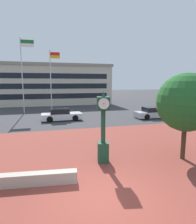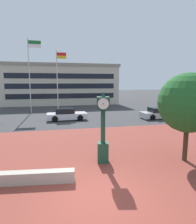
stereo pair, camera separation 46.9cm
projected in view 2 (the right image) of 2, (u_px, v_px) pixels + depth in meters
The scene contains 10 objects.
ground_plane at pixel (98, 197), 6.78m from camera, with size 200.00×200.00×0.00m, color #38383A.
plaza_brick_paving at pixel (85, 161), 9.87m from camera, with size 44.00×14.41×0.01m, color brown.
planter_wall at pixel (35, 177), 7.73m from camera, with size 3.20×0.40×0.50m, color #ADA393.
street_clock at pixel (103, 129), 9.61m from camera, with size 0.73×0.77×3.64m.
plaza_tree at pixel (190, 104), 9.73m from camera, with size 3.28×3.05×4.60m.
car_street_near at pixel (160, 114), 21.83m from camera, with size 4.49×1.85×1.28m.
car_street_far at pixel (66, 115), 20.97m from camera, with size 4.40×2.04×1.28m.
flagpole_primary at pixel (30, 70), 25.11m from camera, with size 1.73×0.14×9.83m.
flagpole_secondary at pixel (58, 77), 26.00m from camera, with size 1.37×0.14×8.42m.
civic_building at pixel (61, 84), 40.80m from camera, with size 21.45×15.66×7.53m.
Camera 2 is at (-1.32, -6.09, 4.06)m, focal length 30.35 mm.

